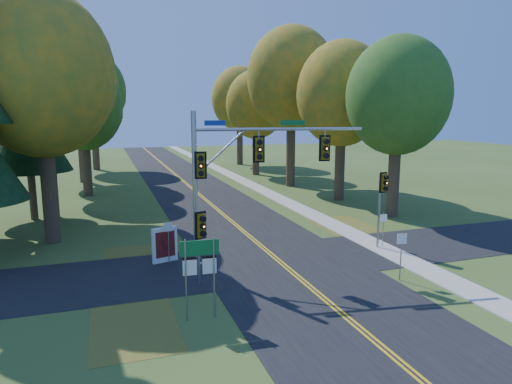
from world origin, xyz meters
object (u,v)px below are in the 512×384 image
object	(u,v)px
traffic_mast	(239,169)
info_kiosk	(165,245)
east_signal_pole	(382,191)
route_sign_cluster	(200,263)

from	to	relation	value
traffic_mast	info_kiosk	bearing A→B (deg)	157.90
traffic_mast	info_kiosk	size ratio (longest dim) A/B	4.56
east_signal_pole	route_sign_cluster	distance (m)	12.43
route_sign_cluster	east_signal_pole	bearing A→B (deg)	28.58
route_sign_cluster	info_kiosk	distance (m)	7.00
traffic_mast	info_kiosk	world-z (taller)	traffic_mast
east_signal_pole	info_kiosk	distance (m)	11.90
traffic_mast	east_signal_pole	size ratio (longest dim) A/B	1.92
east_signal_pole	info_kiosk	xyz separation A→B (m)	(-11.56, 1.55, -2.36)
route_sign_cluster	info_kiosk	bearing A→B (deg)	96.30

